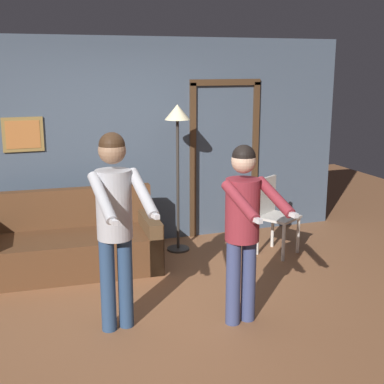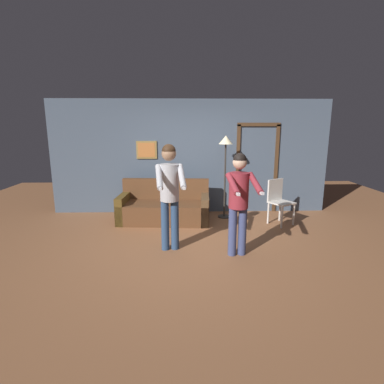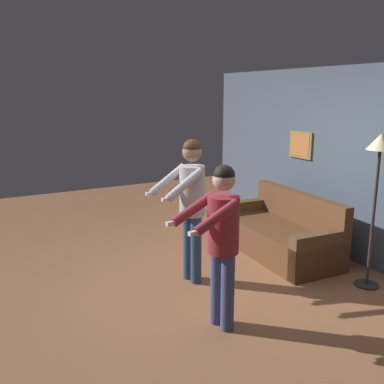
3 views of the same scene
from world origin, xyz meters
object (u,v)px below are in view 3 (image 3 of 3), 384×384
object	(u,v)px
torchiere_lamp	(379,164)
person_standing_left	(191,197)
person_standing_right	(222,233)
couch	(280,235)

from	to	relation	value
torchiere_lamp	person_standing_left	world-z (taller)	torchiere_lamp
person_standing_left	person_standing_right	xyz separation A→B (m)	(1.07, -0.25, -0.09)
torchiere_lamp	person_standing_right	world-z (taller)	torchiere_lamp
torchiere_lamp	person_standing_right	bearing A→B (deg)	-91.82
person_standing_right	torchiere_lamp	bearing A→B (deg)	88.18
torchiere_lamp	person_standing_left	size ratio (longest dim) A/B	1.04
person_standing_right	person_standing_left	bearing A→B (deg)	166.78
torchiere_lamp	person_standing_left	bearing A→B (deg)	-122.51
torchiere_lamp	person_standing_right	distance (m)	2.09
couch	person_standing_left	distance (m)	1.74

